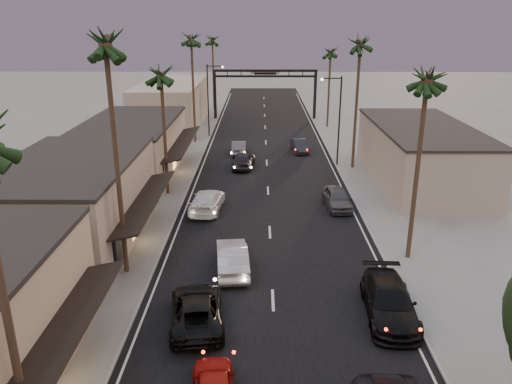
{
  "coord_description": "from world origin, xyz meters",
  "views": [
    {
      "loc": [
        -0.72,
        -4.33,
        14.28
      ],
      "look_at": [
        -0.99,
        29.47,
        2.5
      ],
      "focal_mm": 35.0,
      "sensor_mm": 36.0,
      "label": 1
    }
  ],
  "objects_px": {
    "palm_ra": "(428,73)",
    "palm_rb": "(361,40)",
    "palm_lc": "(161,70)",
    "oncoming_pickup": "(197,310)",
    "palm_rc": "(331,49)",
    "streetlight_left": "(210,95)",
    "curbside_black": "(389,301)",
    "streetlight_right": "(337,114)",
    "oncoming_silver": "(232,258)",
    "arch": "(265,82)",
    "palm_far": "(212,37)",
    "palm_lb": "(105,37)",
    "palm_ld": "(191,36)"
  },
  "relations": [
    {
      "from": "palm_ra",
      "to": "palm_rb",
      "type": "xyz_separation_m",
      "value": [
        0.0,
        20.0,
        0.97
      ]
    },
    {
      "from": "palm_lc",
      "to": "oncoming_pickup",
      "type": "bearing_deg",
      "value": -75.95
    },
    {
      "from": "palm_rc",
      "to": "palm_lc",
      "type": "bearing_deg",
      "value": -121.56
    },
    {
      "from": "palm_ra",
      "to": "palm_rb",
      "type": "distance_m",
      "value": 20.02
    },
    {
      "from": "streetlight_left",
      "to": "curbside_black",
      "type": "relative_size",
      "value": 1.53
    },
    {
      "from": "streetlight_right",
      "to": "oncoming_silver",
      "type": "distance_m",
      "value": 24.88
    },
    {
      "from": "arch",
      "to": "palm_far",
      "type": "height_order",
      "value": "palm_far"
    },
    {
      "from": "oncoming_pickup",
      "to": "palm_lc",
      "type": "bearing_deg",
      "value": -83.28
    },
    {
      "from": "streetlight_right",
      "to": "curbside_black",
      "type": "bearing_deg",
      "value": -92.33
    },
    {
      "from": "palm_lc",
      "to": "palm_ra",
      "type": "height_order",
      "value": "palm_ra"
    },
    {
      "from": "palm_rb",
      "to": "palm_lb",
      "type": "bearing_deg",
      "value": -128.02
    },
    {
      "from": "arch",
      "to": "palm_lb",
      "type": "height_order",
      "value": "palm_lb"
    },
    {
      "from": "streetlight_left",
      "to": "palm_lc",
      "type": "xyz_separation_m",
      "value": [
        -1.68,
        -22.0,
        5.14
      ]
    },
    {
      "from": "arch",
      "to": "oncoming_pickup",
      "type": "relative_size",
      "value": 2.78
    },
    {
      "from": "palm_rb",
      "to": "palm_far",
      "type": "bearing_deg",
      "value": 116.43
    },
    {
      "from": "streetlight_right",
      "to": "palm_rb",
      "type": "height_order",
      "value": "palm_rb"
    },
    {
      "from": "streetlight_left",
      "to": "palm_lc",
      "type": "distance_m",
      "value": 22.65
    },
    {
      "from": "palm_lb",
      "to": "oncoming_silver",
      "type": "relative_size",
      "value": 2.97
    },
    {
      "from": "arch",
      "to": "streetlight_right",
      "type": "distance_m",
      "value": 25.94
    },
    {
      "from": "palm_ld",
      "to": "palm_lb",
      "type": "bearing_deg",
      "value": -90.0
    },
    {
      "from": "streetlight_left",
      "to": "palm_rb",
      "type": "height_order",
      "value": "palm_rb"
    },
    {
      "from": "palm_ra",
      "to": "palm_ld",
      "type": "bearing_deg",
      "value": 119.02
    },
    {
      "from": "oncoming_silver",
      "to": "palm_far",
      "type": "bearing_deg",
      "value": -89.91
    },
    {
      "from": "oncoming_silver",
      "to": "palm_lb",
      "type": "bearing_deg",
      "value": -2.75
    },
    {
      "from": "streetlight_right",
      "to": "palm_far",
      "type": "bearing_deg",
      "value": 114.76
    },
    {
      "from": "streetlight_right",
      "to": "palm_ra",
      "type": "distance_m",
      "value": 21.94
    },
    {
      "from": "palm_ld",
      "to": "palm_lc",
      "type": "bearing_deg",
      "value": -90.0
    },
    {
      "from": "palm_lb",
      "to": "palm_ld",
      "type": "distance_m",
      "value": 33.01
    },
    {
      "from": "palm_lb",
      "to": "palm_rc",
      "type": "height_order",
      "value": "palm_lb"
    },
    {
      "from": "streetlight_left",
      "to": "curbside_black",
      "type": "distance_m",
      "value": 42.65
    },
    {
      "from": "palm_rb",
      "to": "palm_rc",
      "type": "height_order",
      "value": "palm_rb"
    },
    {
      "from": "palm_ld",
      "to": "arch",
      "type": "bearing_deg",
      "value": 60.17
    },
    {
      "from": "arch",
      "to": "palm_ld",
      "type": "xyz_separation_m",
      "value": [
        -8.6,
        -15.0,
        6.88
      ]
    },
    {
      "from": "palm_far",
      "to": "palm_ld",
      "type": "bearing_deg",
      "value": -90.75
    },
    {
      "from": "palm_ra",
      "to": "streetlight_right",
      "type": "bearing_deg",
      "value": 94.57
    },
    {
      "from": "palm_lb",
      "to": "palm_rc",
      "type": "xyz_separation_m",
      "value": [
        17.2,
        42.0,
        -2.92
      ]
    },
    {
      "from": "palm_ra",
      "to": "palm_far",
      "type": "xyz_separation_m",
      "value": [
        -16.9,
        54.0,
        0.0
      ]
    },
    {
      "from": "arch",
      "to": "palm_rb",
      "type": "bearing_deg",
      "value": -71.7
    },
    {
      "from": "streetlight_right",
      "to": "palm_far",
      "type": "xyz_separation_m",
      "value": [
        -15.22,
        33.0,
        6.11
      ]
    },
    {
      "from": "streetlight_left",
      "to": "palm_lb",
      "type": "height_order",
      "value": "palm_lb"
    },
    {
      "from": "arch",
      "to": "palm_ld",
      "type": "relative_size",
      "value": 1.07
    },
    {
      "from": "streetlight_right",
      "to": "curbside_black",
      "type": "xyz_separation_m",
      "value": [
        -1.12,
        -27.46,
        -4.48
      ]
    },
    {
      "from": "streetlight_left",
      "to": "palm_ra",
      "type": "bearing_deg",
      "value": -65.46
    },
    {
      "from": "palm_lb",
      "to": "palm_far",
      "type": "xyz_separation_m",
      "value": [
        0.3,
        56.0,
        -1.94
      ]
    },
    {
      "from": "palm_rb",
      "to": "palm_ra",
      "type": "bearing_deg",
      "value": -90.0
    },
    {
      "from": "oncoming_pickup",
      "to": "palm_ld",
      "type": "bearing_deg",
      "value": -90.17
    },
    {
      "from": "streetlight_right",
      "to": "palm_rc",
      "type": "relative_size",
      "value": 0.74
    },
    {
      "from": "palm_ld",
      "to": "palm_ra",
      "type": "distance_m",
      "value": 35.47
    },
    {
      "from": "palm_far",
      "to": "streetlight_right",
      "type": "bearing_deg",
      "value": -65.24
    },
    {
      "from": "palm_rc",
      "to": "palm_far",
      "type": "height_order",
      "value": "palm_far"
    }
  ]
}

